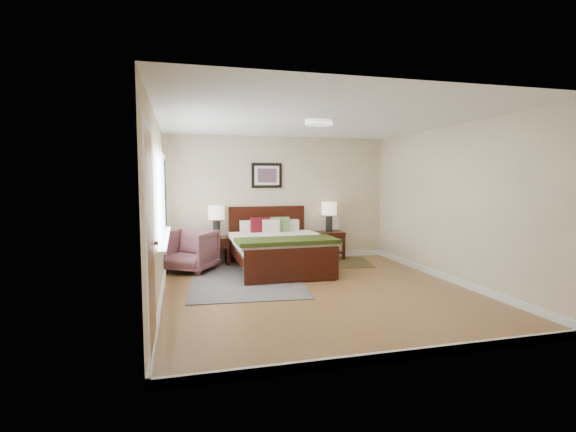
# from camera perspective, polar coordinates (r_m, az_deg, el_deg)

# --- Properties ---
(floor) EXTENTS (5.00, 5.00, 0.00)m
(floor) POSITION_cam_1_polar(r_m,az_deg,el_deg) (6.31, 4.08, -10.09)
(floor) COLOR #8F5E37
(floor) RESTS_ON ground
(back_wall) EXTENTS (4.50, 0.04, 2.50)m
(back_wall) POSITION_cam_1_polar(r_m,az_deg,el_deg) (8.50, -1.27, 2.38)
(back_wall) COLOR beige
(back_wall) RESTS_ON ground
(front_wall) EXTENTS (4.50, 0.04, 2.50)m
(front_wall) POSITION_cam_1_polar(r_m,az_deg,el_deg) (3.83, 16.27, -1.12)
(front_wall) COLOR beige
(front_wall) RESTS_ON ground
(left_wall) EXTENTS (0.04, 5.00, 2.50)m
(left_wall) POSITION_cam_1_polar(r_m,az_deg,el_deg) (5.79, -17.45, 0.88)
(left_wall) COLOR beige
(left_wall) RESTS_ON ground
(right_wall) EXTENTS (0.04, 5.00, 2.50)m
(right_wall) POSITION_cam_1_polar(r_m,az_deg,el_deg) (7.15, 21.50, 1.52)
(right_wall) COLOR beige
(right_wall) RESTS_ON ground
(ceiling) EXTENTS (4.50, 5.00, 0.02)m
(ceiling) POSITION_cam_1_polar(r_m,az_deg,el_deg) (6.15, 4.23, 13.01)
(ceiling) COLOR white
(ceiling) RESTS_ON back_wall
(window) EXTENTS (0.11, 2.72, 1.32)m
(window) POSITION_cam_1_polar(r_m,az_deg,el_deg) (6.48, -16.70, 2.45)
(window) COLOR silver
(window) RESTS_ON left_wall
(door) EXTENTS (0.06, 1.00, 2.18)m
(door) POSITION_cam_1_polar(r_m,az_deg,el_deg) (4.07, -18.30, -3.36)
(door) COLOR silver
(door) RESTS_ON ground
(ceil_fixture) EXTENTS (0.44, 0.44, 0.08)m
(ceil_fixture) POSITION_cam_1_polar(r_m,az_deg,el_deg) (6.14, 4.23, 12.69)
(ceil_fixture) COLOR white
(ceil_fixture) RESTS_ON ceiling
(bed) EXTENTS (1.67, 2.01, 1.08)m
(bed) POSITION_cam_1_polar(r_m,az_deg,el_deg) (7.56, -1.40, -3.66)
(bed) COLOR #321207
(bed) RESTS_ON ground
(wall_art) EXTENTS (0.62, 0.05, 0.50)m
(wall_art) POSITION_cam_1_polar(r_m,az_deg,el_deg) (8.41, -2.92, 5.55)
(wall_art) COLOR black
(wall_art) RESTS_ON back_wall
(nightstand_left) EXTENTS (0.45, 0.40, 0.53)m
(nightstand_left) POSITION_cam_1_polar(r_m,az_deg,el_deg) (8.14, -9.69, -3.75)
(nightstand_left) COLOR #321207
(nightstand_left) RESTS_ON ground
(nightstand_right) EXTENTS (0.57, 0.43, 0.56)m
(nightstand_right) POSITION_cam_1_polar(r_m,az_deg,el_deg) (8.65, 5.66, -3.56)
(nightstand_right) COLOR #321207
(nightstand_right) RESTS_ON ground
(lamp_left) EXTENTS (0.30, 0.30, 0.61)m
(lamp_left) POSITION_cam_1_polar(r_m,az_deg,el_deg) (8.09, -9.76, 0.03)
(lamp_left) COLOR black
(lamp_left) RESTS_ON nightstand_left
(lamp_right) EXTENTS (0.30, 0.30, 0.61)m
(lamp_right) POSITION_cam_1_polar(r_m,az_deg,el_deg) (8.59, 5.66, 0.60)
(lamp_right) COLOR black
(lamp_right) RESTS_ON nightstand_right
(armchair) EXTENTS (1.11, 1.12, 0.75)m
(armchair) POSITION_cam_1_polar(r_m,az_deg,el_deg) (7.65, -13.25, -4.66)
(armchair) COLOR brown
(armchair) RESTS_ON ground
(rug_persian) EXTENTS (1.95, 2.60, 0.01)m
(rug_persian) POSITION_cam_1_polar(r_m,az_deg,el_deg) (6.90, -5.80, -8.74)
(rug_persian) COLOR #0D1742
(rug_persian) RESTS_ON ground
(rug_navy) EXTENTS (0.95, 1.24, 0.01)m
(rug_navy) POSITION_cam_1_polar(r_m,az_deg,el_deg) (8.40, 8.57, -6.26)
(rug_navy) COLOR black
(rug_navy) RESTS_ON ground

